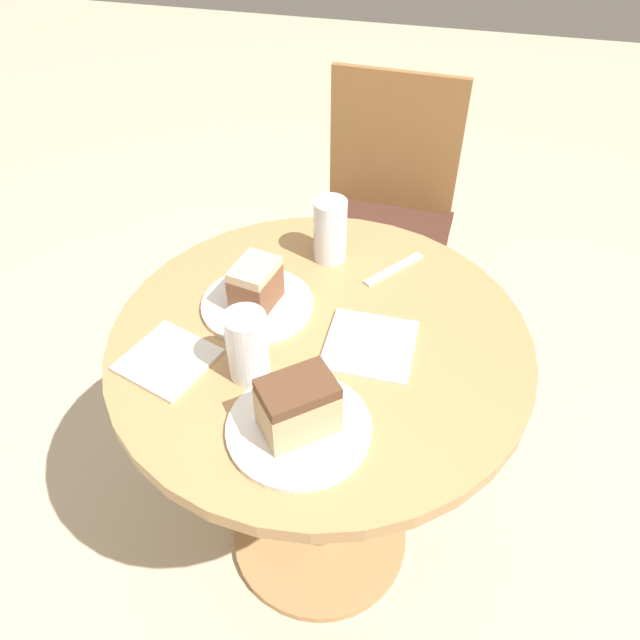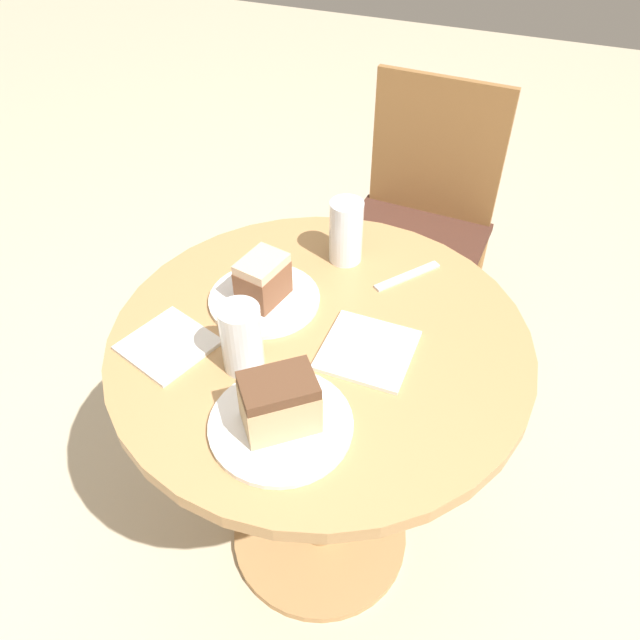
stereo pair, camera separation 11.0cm
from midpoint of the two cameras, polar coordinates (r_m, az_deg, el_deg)
ground_plane at (r=1.73m, az=1.93°, el=-19.19°), size 8.00×8.00×0.00m
table at (r=1.29m, az=2.48°, el=-8.15°), size 0.77×0.77×0.74m
chair at (r=1.90m, az=10.43°, el=8.08°), size 0.43×0.44×0.87m
plate_near at (r=0.99m, az=-0.39°, el=-9.69°), size 0.23×0.23×0.01m
plate_far at (r=1.20m, az=-2.49°, el=1.81°), size 0.21×0.21×0.01m
cake_slice_near at (r=0.95m, az=-0.40°, el=-7.74°), size 0.14×0.13×0.10m
cake_slice_far at (r=1.17m, az=-2.56°, el=3.63°), size 0.09×0.10×0.09m
glass_lemonade at (r=1.27m, az=4.89°, el=7.71°), size 0.07×0.07×0.14m
glass_water at (r=1.04m, az=-4.16°, el=-2.12°), size 0.07×0.07×0.13m
napkin_stack at (r=1.11m, az=7.23°, el=-2.89°), size 0.16×0.16×0.01m
spoon at (r=1.28m, az=10.46°, el=3.87°), size 0.11×0.13×0.00m
napkin_side at (r=1.13m, az=-11.04°, el=-2.38°), size 0.18×0.18×0.01m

